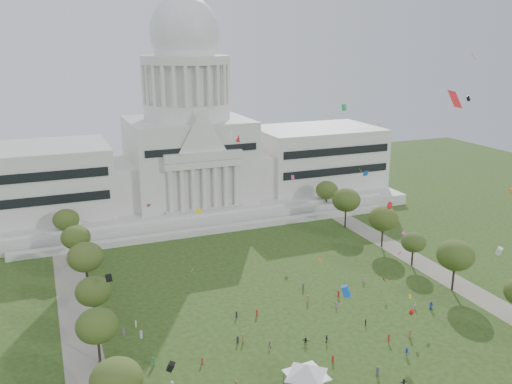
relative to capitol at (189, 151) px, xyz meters
name	(u,v)px	position (x,y,z in m)	size (l,w,h in m)	color
ground	(338,361)	(0.00, -113.59, -22.30)	(400.00, 400.00, 0.00)	#2A4214
capitol	(189,151)	(0.00, 0.00, 0.00)	(160.00, 64.50, 91.30)	silver
path_left	(80,335)	(-48.00, -83.59, -22.28)	(8.00, 160.00, 0.04)	gray
path_right	(432,269)	(48.00, -83.59, -22.28)	(8.00, 160.00, 0.04)	gray
row_tree_l_1	(116,381)	(-44.07, -116.55, -13.34)	(8.86, 8.86, 12.59)	black
row_tree_l_2	(97,326)	(-45.04, -96.29, -13.79)	(8.42, 8.42, 11.97)	black
row_tree_r_2	(456,255)	(44.17, -96.15, -12.64)	(9.55, 9.55, 13.58)	black
row_tree_l_3	(93,291)	(-44.09, -79.67, -14.09)	(8.12, 8.12, 11.55)	black
row_tree_r_3	(414,242)	(44.40, -79.10, -15.21)	(7.01, 7.01, 9.98)	black
row_tree_l_4	(86,257)	(-44.08, -61.17, -12.90)	(9.29, 9.29, 13.21)	black
row_tree_r_4	(383,219)	(44.76, -63.55, -13.01)	(9.19, 9.19, 13.06)	black
row_tree_l_5	(76,237)	(-45.22, -42.58, -13.88)	(8.33, 8.33, 11.85)	black
row_tree_r_5	(346,200)	(43.49, -43.40, -12.37)	(9.82, 9.82, 13.96)	black
row_tree_l_6	(66,220)	(-46.87, -24.45, -14.02)	(8.19, 8.19, 11.64)	black
row_tree_r_6	(327,190)	(45.96, -25.46, -13.79)	(8.42, 8.42, 11.97)	black
event_tent	(307,369)	(-10.17, -119.16, -18.13)	(10.40, 10.40, 5.36)	#4C4C4C
person_0	(431,305)	(31.99, -102.73, -21.26)	(1.01, 0.66, 2.07)	navy
person_2	(415,306)	(28.66, -101.06, -21.45)	(0.82, 0.51, 1.69)	silver
person_3	(407,352)	(14.12, -117.01, -21.36)	(1.21, 0.62, 1.87)	navy
person_4	(327,339)	(1.25, -106.40, -21.39)	(1.06, 0.58, 1.81)	#26262B
person_5	(306,341)	(-3.33, -105.42, -21.47)	(1.53, 0.60, 1.65)	#26262B
person_8	(269,345)	(-11.06, -103.76, -21.53)	(0.75, 0.46, 1.53)	#994C8C
person_9	(389,338)	(13.78, -111.33, -21.36)	(1.21, 0.63, 1.88)	#B21E1E
person_10	(366,322)	(13.02, -103.41, -21.51)	(0.92, 0.50, 1.57)	#26262B
person_11	(404,383)	(7.13, -125.46, -21.45)	(1.56, 0.62, 1.69)	#26262B
distant_crowd	(255,337)	(-12.83, -100.12, -21.43)	(64.16, 39.70, 1.95)	navy
kite_swarm	(331,232)	(0.63, -107.48, 3.52)	(81.00, 106.05, 57.21)	white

